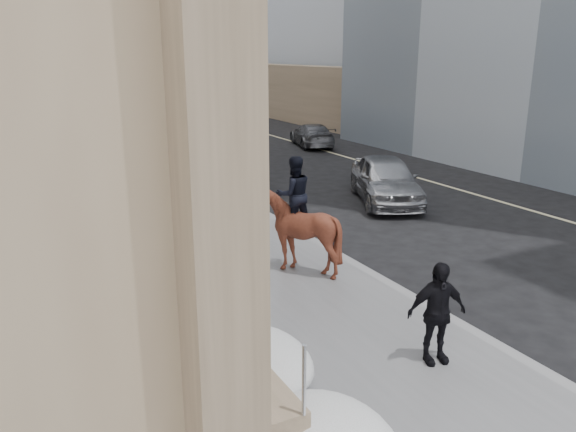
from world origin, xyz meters
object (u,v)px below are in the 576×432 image
at_px(mounted_horse_right, 296,225).
at_px(pedestrian, 437,313).
at_px(mounted_horse_left, 175,255).
at_px(car_grey, 312,135).
at_px(car_silver, 386,179).

bearing_deg(mounted_horse_right, pedestrian, 98.68).
xyz_separation_m(mounted_horse_left, car_grey, (12.51, 16.62, -0.68)).
xyz_separation_m(mounted_horse_left, mounted_horse_right, (3.04, 0.89, -0.09)).
bearing_deg(mounted_horse_right, mounted_horse_left, 23.76).
bearing_deg(car_grey, mounted_horse_left, 68.31).
bearing_deg(car_grey, mounted_horse_right, 74.23).
distance_m(mounted_horse_right, pedestrian, 4.48).
bearing_deg(mounted_horse_left, car_silver, -165.18).
xyz_separation_m(mounted_horse_right, pedestrian, (0.10, -4.48, -0.23)).
height_order(pedestrian, car_grey, pedestrian).
height_order(mounted_horse_right, car_grey, mounted_horse_right).
height_order(car_silver, car_grey, car_silver).
distance_m(mounted_horse_left, mounted_horse_right, 3.17).
bearing_deg(mounted_horse_right, car_grey, -113.64).
xyz_separation_m(mounted_horse_left, car_silver, (8.83, 5.25, -0.51)).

